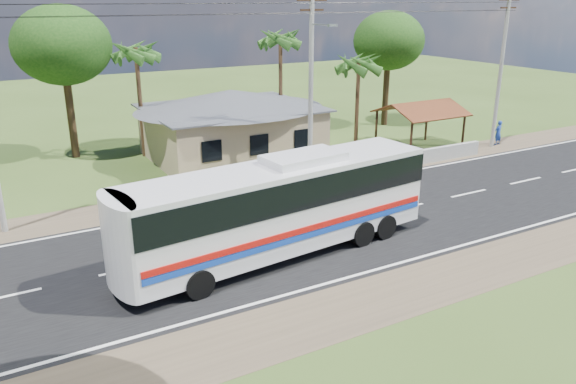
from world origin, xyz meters
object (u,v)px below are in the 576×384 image
object	(u,v)px
waiting_shed	(421,110)
motorcycle	(250,176)
person	(498,133)
coach_bus	(282,201)

from	to	relation	value
waiting_shed	motorcycle	bearing A→B (deg)	-174.35
waiting_shed	motorcycle	xyz separation A→B (m)	(-13.51, -1.34, -2.25)
person	coach_bus	bearing A→B (deg)	15.03
coach_bus	person	bearing A→B (deg)	14.74
coach_bus	motorcycle	xyz separation A→B (m)	(2.80, 8.83, -1.84)
waiting_shed	motorcycle	size ratio (longest dim) A/B	2.84
motorcycle	person	size ratio (longest dim) A/B	1.06
person	waiting_shed	bearing A→B (deg)	-23.02
waiting_shed	coach_bus	world-z (taller)	coach_bus
person	motorcycle	bearing A→B (deg)	-7.10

